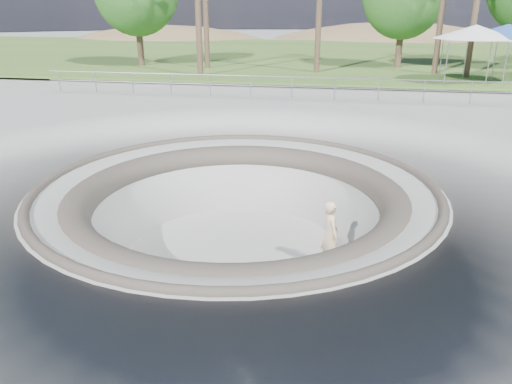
% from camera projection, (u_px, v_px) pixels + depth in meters
% --- Properties ---
extents(ground, '(180.00, 180.00, 0.00)m').
position_uv_depth(ground, '(237.00, 186.00, 12.71)').
color(ground, '#9B9A96').
rests_on(ground, ground).
extents(skate_bowl, '(14.00, 14.00, 4.10)m').
position_uv_depth(skate_bowl, '(238.00, 251.00, 13.36)').
color(skate_bowl, '#9B9A96').
rests_on(skate_bowl, ground).
extents(grass_strip, '(180.00, 36.00, 0.12)m').
position_uv_depth(grass_strip, '(321.00, 54.00, 43.92)').
color(grass_strip, '#3D6026').
rests_on(grass_strip, ground).
extents(distant_hills, '(103.20, 45.00, 28.60)m').
position_uv_depth(distant_hills, '(357.00, 95.00, 67.14)').
color(distant_hills, brown).
rests_on(distant_hills, ground).
extents(safety_railing, '(25.00, 0.06, 1.03)m').
position_uv_depth(safety_railing, '(292.00, 87.00, 23.51)').
color(safety_railing, gray).
rests_on(safety_railing, ground).
extents(skateboard, '(0.88, 0.54, 0.09)m').
position_uv_depth(skateboard, '(328.00, 266.00, 12.58)').
color(skateboard, brown).
rests_on(skateboard, ground).
extents(skater, '(0.64, 0.75, 1.74)m').
position_uv_depth(skater, '(330.00, 234.00, 12.27)').
color(skater, beige).
rests_on(skater, skateboard).
extents(canopy_white, '(6.06, 6.06, 3.07)m').
position_uv_depth(canopy_white, '(476.00, 32.00, 26.67)').
color(canopy_white, gray).
rests_on(canopy_white, ground).
extents(canopy_blue, '(6.00, 6.00, 3.10)m').
position_uv_depth(canopy_blue, '(507.00, 31.00, 26.87)').
color(canopy_blue, gray).
rests_on(canopy_blue, ground).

